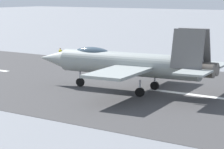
# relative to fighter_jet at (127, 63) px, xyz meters

# --- Properties ---
(ground_plane) EXTENTS (400.00, 400.00, 0.00)m
(ground_plane) POSITION_rel_fighter_jet_xyz_m (-4.90, -1.72, -2.48)
(ground_plane) COLOR slate
(runway_strip) EXTENTS (240.00, 26.00, 0.02)m
(runway_strip) POSITION_rel_fighter_jet_xyz_m (-4.92, -1.72, -2.47)
(runway_strip) COLOR #3E3D3E
(runway_strip) RESTS_ON ground
(fighter_jet) EXTENTS (17.62, 14.23, 5.68)m
(fighter_jet) POSITION_rel_fighter_jet_xyz_m (0.00, 0.00, 0.00)
(fighter_jet) COLOR gray
(fighter_jet) RESTS_ON ground
(crew_person) EXTENTS (0.43, 0.65, 1.74)m
(crew_person) POSITION_rel_fighter_jet_xyz_m (16.85, -10.98, -1.61)
(crew_person) COLOR #1E2338
(crew_person) RESTS_ON ground
(marker_cone_mid) EXTENTS (0.44, 0.44, 0.55)m
(marker_cone_mid) POSITION_rel_fighter_jet_xyz_m (7.08, -14.67, -2.20)
(marker_cone_mid) COLOR orange
(marker_cone_mid) RESTS_ON ground
(marker_cone_far) EXTENTS (0.44, 0.44, 0.55)m
(marker_cone_far) POSITION_rel_fighter_jet_xyz_m (18.60, -14.67, -2.20)
(marker_cone_far) COLOR orange
(marker_cone_far) RESTS_ON ground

